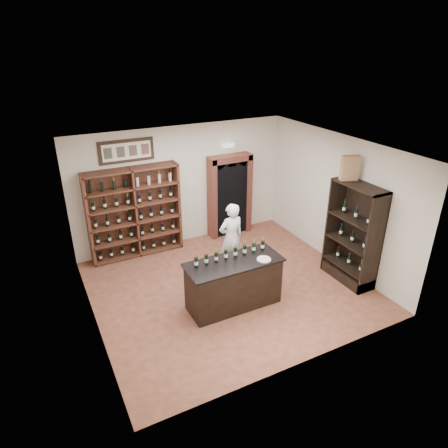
{
  "coord_description": "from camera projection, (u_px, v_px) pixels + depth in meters",
  "views": [
    {
      "loc": [
        -3.35,
        -6.35,
        4.86
      ],
      "look_at": [
        0.05,
        0.3,
        1.36
      ],
      "focal_mm": 32.0,
      "sensor_mm": 36.0,
      "label": 1
    }
  ],
  "objects": [
    {
      "name": "floor",
      "position": [
        228.0,
        287.0,
        8.57
      ],
      "size": [
        5.5,
        5.5,
        0.0
      ],
      "primitive_type": "plane",
      "color": "#975A3C",
      "rests_on": "ground"
    },
    {
      "name": "ceiling",
      "position": [
        229.0,
        149.0,
        7.29
      ],
      "size": [
        5.5,
        5.5,
        0.0
      ],
      "primitive_type": "plane",
      "rotation": [
        3.14,
        0.0,
        0.0
      ],
      "color": "white",
      "rests_on": "wall_back"
    },
    {
      "name": "wall_back",
      "position": [
        182.0,
        186.0,
        9.94
      ],
      "size": [
        5.5,
        0.04,
        3.0
      ],
      "primitive_type": "cube",
      "color": "silver",
      "rests_on": "ground"
    },
    {
      "name": "wall_left",
      "position": [
        86.0,
        255.0,
        6.8
      ],
      "size": [
        0.04,
        5.0,
        3.0
      ],
      "primitive_type": "cube",
      "color": "silver",
      "rests_on": "ground"
    },
    {
      "name": "wall_right",
      "position": [
        336.0,
        200.0,
        9.06
      ],
      "size": [
        0.04,
        5.0,
        3.0
      ],
      "primitive_type": "cube",
      "color": "silver",
      "rests_on": "ground"
    },
    {
      "name": "wine_shelf",
      "position": [
        134.0,
        212.0,
        9.44
      ],
      "size": [
        2.2,
        0.38,
        2.2
      ],
      "color": "#582D1E",
      "rests_on": "ground"
    },
    {
      "name": "framed_picture",
      "position": [
        126.0,
        151.0,
        8.94
      ],
      "size": [
        1.25,
        0.04,
        0.52
      ],
      "primitive_type": "cube",
      "color": "black",
      "rests_on": "wall_back"
    },
    {
      "name": "arched_doorway",
      "position": [
        230.0,
        194.0,
        10.47
      ],
      "size": [
        1.17,
        0.35,
        2.17
      ],
      "color": "black",
      "rests_on": "ground"
    },
    {
      "name": "emergency_light",
      "position": [
        228.0,
        145.0,
        10.01
      ],
      "size": [
        0.3,
        0.1,
        0.1
      ],
      "primitive_type": "cube",
      "color": "white",
      "rests_on": "wall_back"
    },
    {
      "name": "tasting_counter",
      "position": [
        234.0,
        284.0,
        7.79
      ],
      "size": [
        1.88,
        0.78,
        1.0
      ],
      "color": "black",
      "rests_on": "ground"
    },
    {
      "name": "counter_bottle_0",
      "position": [
        196.0,
        262.0,
        7.34
      ],
      "size": [
        0.07,
        0.07,
        0.3
      ],
      "color": "black",
      "rests_on": "tasting_counter"
    },
    {
      "name": "counter_bottle_1",
      "position": [
        206.0,
        260.0,
        7.42
      ],
      "size": [
        0.07,
        0.07,
        0.3
      ],
      "color": "black",
      "rests_on": "tasting_counter"
    },
    {
      "name": "counter_bottle_2",
      "position": [
        216.0,
        257.0,
        7.51
      ],
      "size": [
        0.07,
        0.07,
        0.3
      ],
      "color": "black",
      "rests_on": "tasting_counter"
    },
    {
      "name": "counter_bottle_3",
      "position": [
        226.0,
        255.0,
        7.59
      ],
      "size": [
        0.07,
        0.07,
        0.3
      ],
      "color": "black",
      "rests_on": "tasting_counter"
    },
    {
      "name": "counter_bottle_4",
      "position": [
        235.0,
        252.0,
        7.68
      ],
      "size": [
        0.07,
        0.07,
        0.3
      ],
      "color": "black",
      "rests_on": "tasting_counter"
    },
    {
      "name": "counter_bottle_5",
      "position": [
        245.0,
        250.0,
        7.76
      ],
      "size": [
        0.07,
        0.07,
        0.3
      ],
      "color": "black",
      "rests_on": "tasting_counter"
    },
    {
      "name": "counter_bottle_6",
      "position": [
        254.0,
        248.0,
        7.85
      ],
      "size": [
        0.07,
        0.07,
        0.3
      ],
      "color": "black",
      "rests_on": "tasting_counter"
    },
    {
      "name": "counter_bottle_7",
      "position": [
        263.0,
        245.0,
        7.93
      ],
      "size": [
        0.07,
        0.07,
        0.3
      ],
      "color": "black",
      "rests_on": "tasting_counter"
    },
    {
      "name": "side_cabinet",
      "position": [
        352.0,
        248.0,
        8.56
      ],
      "size": [
        0.48,
        1.2,
        2.2
      ],
      "color": "black",
      "rests_on": "ground"
    },
    {
      "name": "shopkeeper",
      "position": [
        231.0,
        238.0,
        8.84
      ],
      "size": [
        0.62,
        0.43,
        1.64
      ],
      "primitive_type": "imported",
      "rotation": [
        0.0,
        0.0,
        3.2
      ],
      "color": "white",
      "rests_on": "ground"
    },
    {
      "name": "plate",
      "position": [
        264.0,
        259.0,
        7.62
      ],
      "size": [
        0.27,
        0.27,
        0.02
      ],
      "primitive_type": "cylinder",
      "color": "silver",
      "rests_on": "tasting_counter"
    },
    {
      "name": "wine_crate",
      "position": [
        350.0,
        168.0,
        8.1
      ],
      "size": [
        0.39,
        0.27,
        0.51
      ],
      "primitive_type": "cube",
      "rotation": [
        0.0,
        0.0,
        -0.37
      ],
      "color": "#A37F56",
      "rests_on": "side_cabinet"
    }
  ]
}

